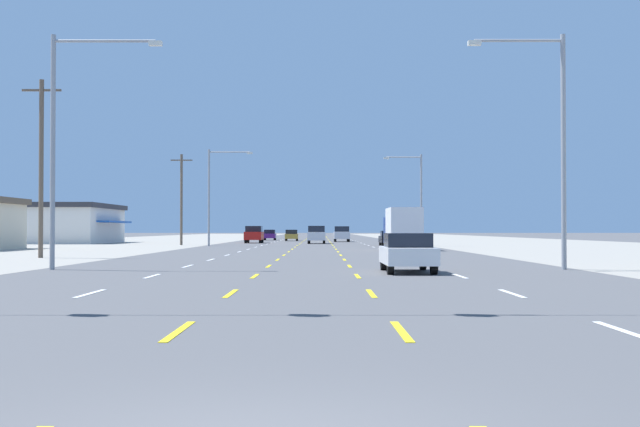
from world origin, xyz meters
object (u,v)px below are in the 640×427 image
at_px(sedan_far_right_mid, 388,238).
at_px(hatchback_far_left_distant_a, 268,235).
at_px(box_truck_far_right_near, 401,226).
at_px(suv_center_turn_midfar, 315,234).
at_px(streetlight_right_row_1, 416,193).
at_px(suv_inner_right_farther, 340,234).
at_px(streetlight_right_row_0, 552,133).
at_px(streetlight_left_row_1, 212,190).
at_px(streetlight_left_row_0, 63,132).
at_px(suv_far_left_far, 252,234).
at_px(sedan_center_turn_distant_b, 314,235).
at_px(sedan_inner_right_nearest, 406,252).
at_px(hatchback_inner_left_farthest, 290,235).

distance_m(sedan_far_right_mid, hatchback_far_left_distant_a, 43.34).
bearing_deg(box_truck_far_right_near, hatchback_far_left_distant_a, 103.65).
distance_m(suv_center_turn_midfar, streetlight_right_row_1, 16.90).
relative_size(box_truck_far_right_near, suv_inner_right_farther, 1.47).
height_order(streetlight_right_row_0, streetlight_left_row_1, streetlight_right_row_0).
bearing_deg(box_truck_far_right_near, streetlight_left_row_1, 138.17).
relative_size(suv_inner_right_farther, streetlight_left_row_0, 0.52).
bearing_deg(streetlight_left_row_0, suv_far_left_far, 87.77).
bearing_deg(sedan_far_right_mid, sedan_center_turn_distant_b, 98.08).
distance_m(sedan_inner_right_nearest, hatchback_far_left_distant_a, 90.01).
distance_m(hatchback_far_left_distant_a, sedan_center_turn_distant_b, 12.85).
bearing_deg(hatchback_inner_left_farthest, sedan_far_right_mid, -72.37).
bearing_deg(streetlight_left_row_1, box_truck_far_right_near, -41.83).
bearing_deg(sedan_far_right_mid, sedan_inner_right_nearest, -94.07).
distance_m(sedan_inner_right_nearest, suv_center_turn_midfar, 60.87).
bearing_deg(sedan_far_right_mid, streetlight_left_row_1, -177.05).
distance_m(box_truck_far_right_near, suv_center_turn_midfar, 28.88).
bearing_deg(suv_center_turn_midfar, sedan_center_turn_distant_b, 90.41).
bearing_deg(hatchback_far_left_distant_a, streetlight_left_row_1, -93.82).
bearing_deg(sedan_center_turn_distant_b, sedan_far_right_mid, -81.92).
xyz_separation_m(sedan_inner_right_nearest, streetlight_right_row_0, (6.03, 1.98, 4.67)).
height_order(hatchback_inner_left_farthest, sedan_center_turn_distant_b, hatchback_inner_left_farthest).
distance_m(sedan_inner_right_nearest, suv_inner_right_farther, 74.20).
relative_size(suv_far_left_far, hatchback_far_left_distant_a, 1.26).
relative_size(box_truck_far_right_near, suv_far_left_far, 1.47).
bearing_deg(suv_far_left_far, streetlight_right_row_1, -45.51).
distance_m(suv_far_left_far, streetlight_left_row_1, 18.01).
bearing_deg(streetlight_right_row_0, streetlight_left_row_1, 113.13).
bearing_deg(suv_far_left_far, sedan_center_turn_distant_b, 78.83).
relative_size(sedan_far_right_mid, streetlight_right_row_0, 0.48).
height_order(suv_center_turn_midfar, streetlight_right_row_0, streetlight_right_row_0).
relative_size(sedan_inner_right_nearest, streetlight_right_row_0, 0.48).
relative_size(hatchback_far_left_distant_a, streetlight_left_row_0, 0.42).
distance_m(suv_far_left_far, sedan_center_turn_distant_b, 36.22).
bearing_deg(hatchback_inner_left_farthest, streetlight_right_row_1, -68.91).
relative_size(hatchback_far_left_distant_a, streetlight_left_row_1, 0.42).
relative_size(sedan_inner_right_nearest, streetlight_left_row_1, 0.49).
xyz_separation_m(hatchback_far_left_distant_a, sedan_center_turn_distant_b, (6.70, 10.96, -0.03)).
xyz_separation_m(suv_center_turn_midfar, streetlight_left_row_1, (-9.77, -13.24, 4.37)).
relative_size(streetlight_left_row_0, streetlight_right_row_1, 1.07).
xyz_separation_m(hatchback_far_left_distant_a, streetlight_left_row_0, (-2.77, -87.41, 4.69)).
bearing_deg(streetlight_right_row_0, streetlight_left_row_0, -180.00).
bearing_deg(streetlight_right_row_0, box_truck_far_right_near, 95.38).
distance_m(suv_inner_right_farther, streetlight_right_row_0, 72.65).
relative_size(suv_inner_right_farther, streetlight_right_row_1, 0.56).
height_order(suv_center_turn_midfar, hatchback_far_left_distant_a, suv_center_turn_midfar).
distance_m(suv_inner_right_farther, sedan_center_turn_distant_b, 26.37).
distance_m(hatchback_far_left_distant_a, streetlight_left_row_0, 87.58).
distance_m(suv_center_turn_midfar, suv_far_left_far, 8.35).
xyz_separation_m(suv_inner_right_farther, streetlight_left_row_0, (-12.93, -72.23, 4.45)).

